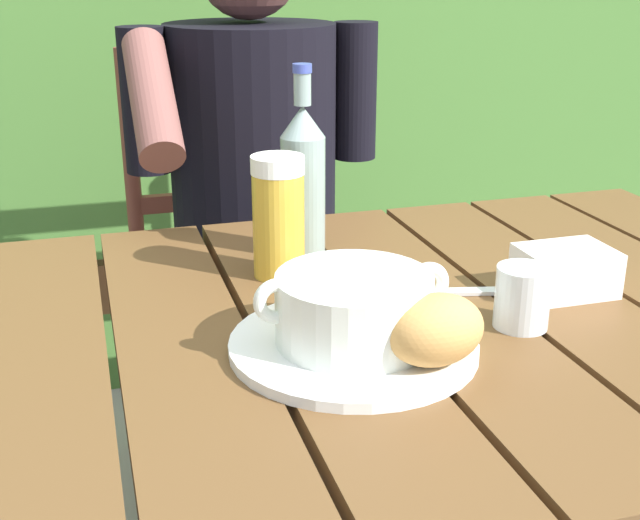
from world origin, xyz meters
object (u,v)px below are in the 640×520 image
chair_near_diner (242,282)px  beer_glass (279,217)px  beer_bottle (303,178)px  water_glass_small (522,297)px  serving_plate (353,345)px  soup_bowl (354,307)px  butter_tub (564,270)px  person_eating (257,192)px  bread_roll (435,330)px  table_knife (432,292)px

chair_near_diner → beer_glass: bearing=-96.4°
beer_glass → beer_bottle: bearing=53.9°
water_glass_small → serving_plate: bearing=-179.1°
serving_plate → beer_bottle: beer_bottle is taller
chair_near_diner → soup_bowl: 0.99m
chair_near_diner → butter_tub: chair_near_diner is taller
person_eating → soup_bowl: (-0.05, -0.73, 0.07)m
serving_plate → bread_roll: size_ratio=2.22×
soup_bowl → butter_tub: 0.32m
beer_glass → table_knife: size_ratio=0.97×
chair_near_diner → beer_bottle: 0.73m
water_glass_small → table_knife: 0.13m
beer_glass → table_knife: bearing=-36.0°
person_eating → serving_plate: (-0.05, -0.73, 0.03)m
soup_bowl → water_glass_small: size_ratio=3.02×
beer_bottle → butter_tub: size_ratio=2.35×
beer_bottle → butter_tub: bearing=-39.8°
serving_plate → butter_tub: butter_tub is taller
person_eating → beer_bottle: 0.43m
chair_near_diner → water_glass_small: (0.15, -0.93, 0.32)m
soup_bowl → beer_glass: 0.24m
bread_roll → beer_bottle: (-0.03, 0.39, 0.06)m
beer_glass → table_knife: 0.22m
serving_plate → butter_tub: size_ratio=2.37×
table_knife → beer_bottle: bearing=120.2°
water_glass_small → beer_bottle: bearing=119.2°
serving_plate → water_glass_small: water_glass_small is taller
beer_glass → beer_bottle: (0.05, 0.07, 0.03)m
person_eating → beer_bottle: person_eating is taller
serving_plate → beer_glass: (-0.02, 0.24, 0.08)m
serving_plate → soup_bowl: (-0.00, -0.00, 0.05)m
person_eating → beer_glass: person_eating is taller
chair_near_diner → serving_plate: chair_near_diner is taller
beer_glass → butter_tub: (0.33, -0.16, -0.05)m
chair_near_diner → butter_tub: bearing=-73.2°
serving_plate → beer_bottle: bearing=84.4°
serving_plate → butter_tub: 0.32m
soup_bowl → table_knife: (0.15, 0.12, -0.05)m
soup_bowl → beer_bottle: bearing=84.4°
soup_bowl → beer_bottle: (0.03, 0.32, 0.06)m
chair_near_diner → bread_roll: (0.01, -1.00, 0.33)m
chair_near_diner → beer_glass: 0.78m
person_eating → water_glass_small: (0.15, -0.73, 0.06)m
serving_plate → table_knife: serving_plate is taller
serving_plate → chair_near_diner: bearing=86.7°
beer_bottle → table_knife: (0.11, -0.20, -0.11)m
soup_bowl → bread_roll: 0.10m
chair_near_diner → person_eating: (-0.00, -0.20, 0.26)m
chair_near_diner → person_eating: size_ratio=0.78×
beer_bottle → butter_tub: 0.37m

